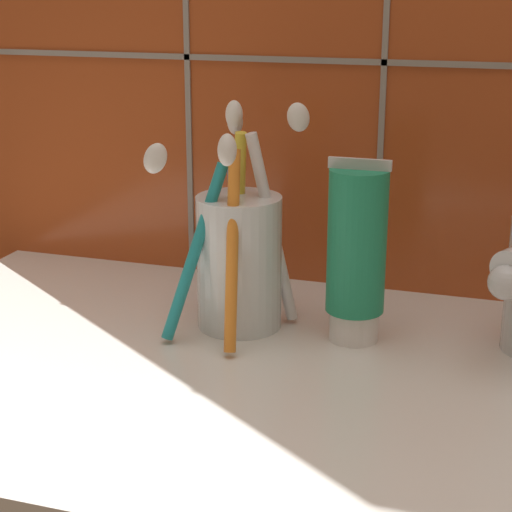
% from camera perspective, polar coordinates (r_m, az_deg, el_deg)
% --- Properties ---
extents(sink_counter, '(0.70, 0.39, 0.02)m').
position_cam_1_polar(sink_counter, '(0.61, 3.04, -8.69)').
color(sink_counter, silver).
rests_on(sink_counter, ground).
extents(toothbrush_cup, '(0.11, 0.16, 0.18)m').
position_cam_1_polar(toothbrush_cup, '(0.66, -1.17, 0.15)').
color(toothbrush_cup, silver).
rests_on(toothbrush_cup, sink_counter).
extents(toothpaste_tube, '(0.05, 0.04, 0.14)m').
position_cam_1_polar(toothpaste_tube, '(0.64, 6.72, 0.23)').
color(toothpaste_tube, white).
rests_on(toothpaste_tube, sink_counter).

